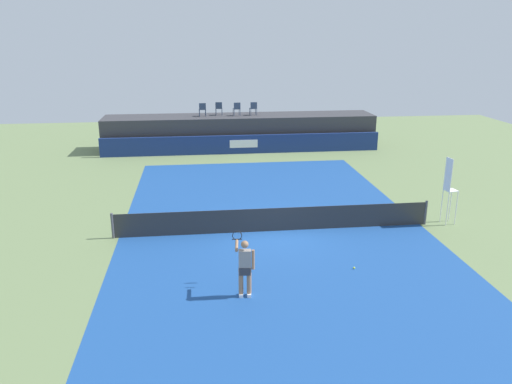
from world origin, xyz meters
name	(u,v)px	position (x,y,z in m)	size (l,w,h in m)	color
ground_plane	(264,206)	(0.00, 3.00, 0.00)	(48.00, 48.00, 0.00)	#6B7F51
court_inner	(274,231)	(0.00, 0.00, 0.00)	(12.00, 22.00, 0.00)	#1C478C
sponsor_wall	(243,144)	(0.00, 13.50, 0.60)	(18.00, 0.22, 1.20)	navy
spectator_platform	(240,132)	(0.00, 15.30, 1.10)	(18.00, 2.80, 2.20)	#38383D
spectator_chair_far_left	(202,109)	(-2.49, 15.12, 2.69)	(0.46, 0.46, 0.89)	#2D3D56
spectator_chair_left	(219,108)	(-1.39, 15.47, 2.69)	(0.47, 0.47, 0.89)	#2D3D56
spectator_chair_center	(237,108)	(-0.22, 15.12, 2.69)	(0.48, 0.48, 0.89)	#2D3D56
spectator_chair_right	(253,108)	(0.89, 15.19, 2.69)	(0.48, 0.48, 0.89)	#2D3D56
umpire_chair	(449,186)	(7.06, -0.01, 1.59)	(0.49, 0.49, 2.76)	white
tennis_net	(275,220)	(0.00, 0.00, 0.47)	(12.40, 0.02, 0.95)	#2D2D2D
net_post_near	(112,226)	(-6.20, 0.00, 0.50)	(0.10, 0.10, 1.00)	#4C4C51
net_post_far	(426,213)	(6.20, 0.00, 0.50)	(0.10, 0.10, 1.00)	#4C4C51
tennis_player	(245,266)	(-1.65, -4.97, 0.96)	(0.60, 1.17, 1.77)	white
tennis_ball	(354,268)	(2.11, -3.64, 0.04)	(0.07, 0.07, 0.07)	#D8EA33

